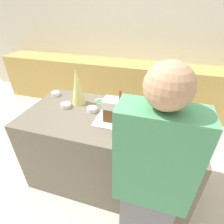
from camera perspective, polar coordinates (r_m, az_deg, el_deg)
ground_plane at (r=2.45m, az=-0.84°, el=-19.90°), size 12.00×12.00×0.00m
wall_back at (r=3.76m, az=10.10°, el=21.91°), size 8.00×0.05×2.60m
back_cabinet_block at (r=3.69m, az=8.16°, el=8.28°), size 6.00×0.60×0.93m
kitchen_island at (r=2.11m, az=-0.94°, el=-12.06°), size 1.82×0.91×0.93m
baking_tray at (r=1.76m, az=0.64°, el=-2.54°), size 0.37×0.33×0.01m
gingerbread_house at (r=1.69m, az=0.68°, el=0.92°), size 0.21×0.15×0.32m
decorative_tree at (r=2.01m, az=-11.25°, el=8.24°), size 0.16×0.16×0.42m
candy_bowl_near_tray_right at (r=2.06m, az=12.66°, el=2.96°), size 0.09×0.09×0.05m
candy_bowl_front_corner at (r=1.90m, az=-6.49°, el=0.97°), size 0.11×0.11×0.05m
candy_bowl_beside_tree at (r=1.76m, az=22.32°, el=-4.30°), size 0.11×0.11×0.05m
candy_bowl_far_right at (r=2.04m, az=-3.74°, el=3.25°), size 0.13×0.13×0.04m
candy_bowl_near_tray_left at (r=2.03m, az=-14.86°, el=2.19°), size 0.11×0.11×0.05m
candy_bowl_far_left at (r=2.34m, az=-17.99°, el=5.75°), size 0.10×0.10×0.04m
person at (r=1.28m, az=12.25°, el=-23.03°), size 0.46×0.57×1.74m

